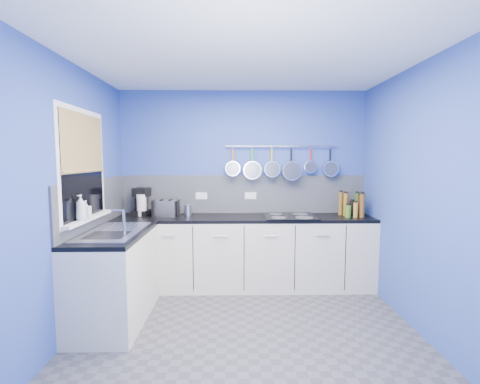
{
  "coord_description": "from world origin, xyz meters",
  "views": [
    {
      "loc": [
        -0.1,
        -3.07,
        1.62
      ],
      "look_at": [
        -0.05,
        0.75,
        1.25
      ],
      "focal_mm": 25.87,
      "sensor_mm": 36.0,
      "label": 1
    }
  ],
  "objects_px": {
    "soap_bottle_a": "(81,208)",
    "hob": "(290,216)",
    "paper_towel": "(142,205)",
    "toaster": "(166,208)",
    "canister": "(188,210)",
    "coffee_maker": "(141,202)",
    "soap_bottle_b": "(86,209)"
  },
  "relations": [
    {
      "from": "paper_towel",
      "to": "toaster",
      "type": "height_order",
      "value": "paper_towel"
    },
    {
      "from": "paper_towel",
      "to": "toaster",
      "type": "relative_size",
      "value": 0.87
    },
    {
      "from": "paper_towel",
      "to": "hob",
      "type": "relative_size",
      "value": 0.43
    },
    {
      "from": "hob",
      "to": "paper_towel",
      "type": "bearing_deg",
      "value": 176.77
    },
    {
      "from": "paper_towel",
      "to": "hob",
      "type": "xyz_separation_m",
      "value": [
        1.86,
        -0.1,
        -0.13
      ]
    },
    {
      "from": "soap_bottle_a",
      "to": "coffee_maker",
      "type": "xyz_separation_m",
      "value": [
        0.23,
        1.21,
        -0.1
      ]
    },
    {
      "from": "soap_bottle_b",
      "to": "coffee_maker",
      "type": "relative_size",
      "value": 0.49
    },
    {
      "from": "soap_bottle_b",
      "to": "paper_towel",
      "type": "bearing_deg",
      "value": 76.94
    },
    {
      "from": "toaster",
      "to": "hob",
      "type": "height_order",
      "value": "toaster"
    },
    {
      "from": "toaster",
      "to": "hob",
      "type": "xyz_separation_m",
      "value": [
        1.54,
        -0.08,
        -0.09
      ]
    },
    {
      "from": "hob",
      "to": "canister",
      "type": "bearing_deg",
      "value": 174.38
    },
    {
      "from": "soap_bottle_a",
      "to": "hob",
      "type": "xyz_separation_m",
      "value": [
        2.1,
        1.05,
        -0.26
      ]
    },
    {
      "from": "soap_bottle_a",
      "to": "hob",
      "type": "distance_m",
      "value": 2.37
    },
    {
      "from": "soap_bottle_b",
      "to": "paper_towel",
      "type": "height_order",
      "value": "soap_bottle_b"
    },
    {
      "from": "canister",
      "to": "coffee_maker",
      "type": "bearing_deg",
      "value": 176.64
    },
    {
      "from": "soap_bottle_b",
      "to": "hob",
      "type": "xyz_separation_m",
      "value": [
        2.1,
        0.95,
        -0.23
      ]
    },
    {
      "from": "paper_towel",
      "to": "canister",
      "type": "bearing_deg",
      "value": 2.09
    },
    {
      "from": "soap_bottle_b",
      "to": "hob",
      "type": "height_order",
      "value": "soap_bottle_b"
    },
    {
      "from": "soap_bottle_a",
      "to": "soap_bottle_b",
      "type": "distance_m",
      "value": 0.11
    },
    {
      "from": "soap_bottle_a",
      "to": "hob",
      "type": "relative_size",
      "value": 0.38
    },
    {
      "from": "toaster",
      "to": "canister",
      "type": "bearing_deg",
      "value": 26.98
    },
    {
      "from": "soap_bottle_b",
      "to": "coffee_maker",
      "type": "xyz_separation_m",
      "value": [
        0.23,
        1.11,
        -0.06
      ]
    },
    {
      "from": "toaster",
      "to": "hob",
      "type": "bearing_deg",
      "value": 13.42
    },
    {
      "from": "soap_bottle_b",
      "to": "coffee_maker",
      "type": "bearing_deg",
      "value": 78.38
    },
    {
      "from": "soap_bottle_a",
      "to": "paper_towel",
      "type": "height_order",
      "value": "soap_bottle_a"
    },
    {
      "from": "toaster",
      "to": "canister",
      "type": "height_order",
      "value": "toaster"
    },
    {
      "from": "soap_bottle_b",
      "to": "canister",
      "type": "relative_size",
      "value": 1.29
    },
    {
      "from": "soap_bottle_a",
      "to": "paper_towel",
      "type": "distance_m",
      "value": 1.19
    },
    {
      "from": "soap_bottle_a",
      "to": "canister",
      "type": "bearing_deg",
      "value": 55.04
    },
    {
      "from": "soap_bottle_a",
      "to": "canister",
      "type": "distance_m",
      "value": 1.45
    },
    {
      "from": "soap_bottle_a",
      "to": "toaster",
      "type": "height_order",
      "value": "soap_bottle_a"
    },
    {
      "from": "toaster",
      "to": "canister",
      "type": "relative_size",
      "value": 2.34
    }
  ]
}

